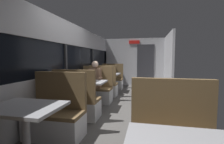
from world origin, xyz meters
TOP-DOWN VIEW (x-y plane):
  - ground_plane at (0.00, 0.00)m, footprint 3.30×9.20m
  - carriage_window_panel_left at (-1.45, 0.00)m, footprint 0.09×8.48m
  - carriage_end_bulkhead at (0.06, 4.19)m, footprint 2.90×0.11m
  - carriage_aisle_panel_right at (1.45, 3.00)m, footprint 0.08×2.40m
  - dining_table_near_window at (-0.89, -2.09)m, footprint 0.90×0.70m
  - bench_near_window_facing_entry at (-0.89, -1.39)m, footprint 0.95×0.50m
  - dining_table_mid_window at (-0.89, 0.18)m, footprint 0.90×0.70m
  - bench_mid_window_facing_end at (-0.89, -0.52)m, footprint 0.95×0.50m
  - bench_mid_window_facing_entry at (-0.89, 0.88)m, footprint 0.95×0.50m
  - dining_table_far_window at (-0.89, 2.46)m, footprint 0.90×0.70m
  - bench_far_window_facing_end at (-0.89, 1.76)m, footprint 0.95×0.50m
  - bench_far_window_facing_entry at (-0.89, 3.16)m, footprint 0.95×0.50m
  - seated_passenger at (-0.89, 0.81)m, footprint 0.47×0.55m

SIDE VIEW (x-z plane):
  - ground_plane at x=0.00m, z-range -0.02..0.00m
  - bench_near_window_facing_entry at x=-0.89m, z-range -0.22..0.88m
  - bench_mid_window_facing_end at x=-0.89m, z-range -0.22..0.88m
  - bench_mid_window_facing_entry at x=-0.89m, z-range -0.22..0.88m
  - bench_far_window_facing_end at x=-0.89m, z-range -0.22..0.88m
  - bench_far_window_facing_entry at x=-0.89m, z-range -0.22..0.88m
  - seated_passenger at x=-0.89m, z-range -0.09..1.17m
  - dining_table_near_window at x=-0.89m, z-range 0.27..1.01m
  - dining_table_mid_window at x=-0.89m, z-range 0.27..1.01m
  - dining_table_far_window at x=-0.89m, z-range 0.27..1.01m
  - carriage_window_panel_left at x=-1.45m, z-range -0.04..2.26m
  - carriage_end_bulkhead at x=0.06m, z-range -0.01..2.29m
  - carriage_aisle_panel_right at x=1.45m, z-range 0.00..2.30m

